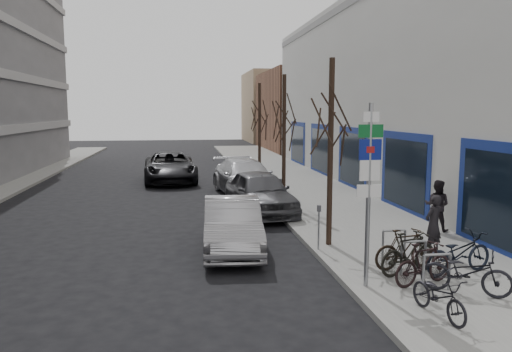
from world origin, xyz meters
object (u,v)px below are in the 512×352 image
object	(u,v)px
tree_mid	(284,109)
pedestrian_near	(433,224)
bike_near_right	(423,263)
parked_car_front	(232,225)
lane_car	(170,167)
bike_mid_curb	(459,250)
bike_near_left	(439,293)
parked_car_back	(245,178)
bike_far_curb	(466,268)
parked_car_mid	(260,192)
highway_sign_pole	(369,184)
bike_mid_inner	(409,253)
tree_near	(331,108)
meter_mid	(280,192)
bike_far_inner	(405,248)
bike_rack	(413,253)
meter_back	(258,174)
meter_front	(319,223)
pedestrian_far	(437,205)
tree_far	(260,109)

from	to	relation	value
tree_mid	pedestrian_near	distance (m)	8.76
tree_mid	pedestrian_near	xyz separation A→B (m)	(2.57, -7.76, -3.15)
bike_near_right	parked_car_front	bearing A→B (deg)	26.62
lane_car	bike_mid_curb	bearing A→B (deg)	-71.48
bike_near_left	parked_car_back	distance (m)	15.12
bike_far_curb	parked_car_mid	bearing A→B (deg)	49.84
highway_sign_pole	bike_mid_inner	size ratio (longest dim) A/B	2.40
highway_sign_pole	pedestrian_near	distance (m)	3.87
tree_near	pedestrian_near	size ratio (longest dim) A/B	3.42
bike_near_left	meter_mid	bearing A→B (deg)	86.14
bike_far_curb	meter_mid	bearing A→B (deg)	46.03
tree_mid	meter_mid	bearing A→B (deg)	-106.70
bike_near_left	bike_mid_inner	size ratio (longest dim) A/B	0.89
bike_near_right	bike_far_inner	distance (m)	1.14
bike_rack	tree_mid	world-z (taller)	tree_mid
meter_back	parked_car_front	xyz separation A→B (m)	(-2.35, -10.19, -0.17)
bike_rack	bike_mid_curb	size ratio (longest dim) A/B	1.17
bike_near_left	parked_car_front	size ratio (longest dim) A/B	0.34
bike_rack	meter_mid	bearing A→B (deg)	101.80
tree_mid	parked_car_front	world-z (taller)	tree_mid
pedestrian_near	highway_sign_pole	bearing A→B (deg)	12.54
meter_back	meter_front	bearing A→B (deg)	-90.00
bike_rack	pedestrian_near	distance (m)	2.15
tree_mid	bike_mid_inner	world-z (taller)	tree_mid
tree_near	bike_far_inner	world-z (taller)	tree_near
tree_mid	parked_car_mid	bearing A→B (deg)	-134.63
meter_back	parked_car_mid	size ratio (longest dim) A/B	0.25
pedestrian_far	meter_front	bearing A→B (deg)	60.52
meter_back	bike_far_curb	distance (m)	14.95
parked_car_back	bike_far_inner	bearing A→B (deg)	-86.72
highway_sign_pole	parked_car_back	bearing A→B (deg)	94.33
bike_far_curb	tree_mid	bearing A→B (deg)	41.94
tree_far	lane_car	distance (m)	6.15
meter_back	pedestrian_near	xyz separation A→B (m)	(3.02, -11.76, 0.04)
bike_rack	bike_near_right	distance (m)	0.74
tree_mid	lane_car	bearing A→B (deg)	120.12
parked_car_mid	pedestrian_near	size ratio (longest dim) A/B	3.12
bike_rack	pedestrian_far	size ratio (longest dim) A/B	1.34
highway_sign_pole	meter_front	bearing A→B (deg)	94.75
tree_far	bike_far_inner	bearing A→B (deg)	-85.65
tree_far	meter_mid	bearing A→B (deg)	-93.22
tree_mid	meter_back	size ratio (longest dim) A/B	4.33
lane_car	pedestrian_near	distance (m)	17.79
meter_front	bike_far_inner	bearing A→B (deg)	-50.76
tree_near	pedestrian_far	world-z (taller)	tree_near
bike_mid_inner	parked_car_mid	xyz separation A→B (m)	(-2.30, 8.18, 0.17)
bike_near_right	parked_car_front	size ratio (longest dim) A/B	0.36
meter_back	bike_mid_curb	distance (m)	13.80
bike_rack	pedestrian_far	world-z (taller)	pedestrian_far
meter_mid	bike_mid_inner	xyz separation A→B (m)	(1.55, -7.89, -0.24)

